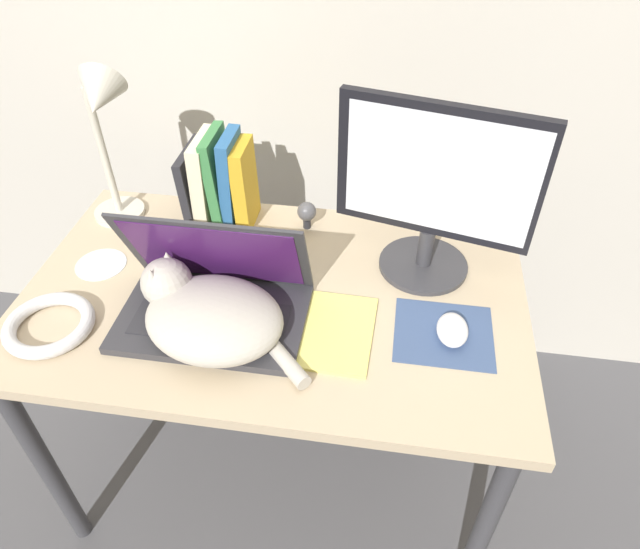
{
  "coord_description": "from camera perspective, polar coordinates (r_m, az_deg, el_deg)",
  "views": [
    {
      "loc": [
        0.25,
        -0.57,
        1.59
      ],
      "look_at": [
        0.11,
        0.31,
        0.81
      ],
      "focal_mm": 32.0,
      "sensor_mm": 36.0,
      "label": 1
    }
  ],
  "objects": [
    {
      "name": "desk",
      "position": [
        1.35,
        -4.5,
        -4.38
      ],
      "size": [
        1.13,
        0.69,
        0.71
      ],
      "color": "tan",
      "rests_on": "ground_plane"
    },
    {
      "name": "laptop",
      "position": [
        1.23,
        -10.59,
        -2.34
      ],
      "size": [
        0.4,
        0.25,
        0.25
      ],
      "color": "#2D2D33",
      "rests_on": "desk"
    },
    {
      "name": "cat",
      "position": [
        1.19,
        -11.16,
        -3.83
      ],
      "size": [
        0.39,
        0.29,
        0.14
      ],
      "color": "#B2ADA3",
      "rests_on": "desk"
    },
    {
      "name": "external_monitor",
      "position": [
        1.25,
        11.41,
        8.34
      ],
      "size": [
        0.43,
        0.21,
        0.41
      ],
      "color": "#333338",
      "rests_on": "desk"
    },
    {
      "name": "mousepad",
      "position": [
        1.23,
        12.24,
        -5.79
      ],
      "size": [
        0.21,
        0.18,
        0.0
      ],
      "color": "#384C75",
      "rests_on": "desk"
    },
    {
      "name": "computer_mouse",
      "position": [
        1.21,
        13.1,
        -5.41
      ],
      "size": [
        0.07,
        0.1,
        0.03
      ],
      "color": "silver",
      "rests_on": "mousepad"
    },
    {
      "name": "book_row",
      "position": [
        1.47,
        -10.04,
        9.15
      ],
      "size": [
        0.17,
        0.17,
        0.25
      ],
      "color": "#232328",
      "rests_on": "desk"
    },
    {
      "name": "desk_lamp",
      "position": [
        1.45,
        -20.92,
        13.95
      ],
      "size": [
        0.17,
        0.17,
        0.42
      ],
      "color": "beige",
      "rests_on": "desk"
    },
    {
      "name": "cable_coil",
      "position": [
        1.33,
        -25.47,
        -4.54
      ],
      "size": [
        0.19,
        0.19,
        0.03
      ],
      "color": "silver",
      "rests_on": "desk"
    },
    {
      "name": "notepad",
      "position": [
        1.2,
        1.01,
        -5.65
      ],
      "size": [
        0.19,
        0.23,
        0.01
      ],
      "color": "#E5DB6B",
      "rests_on": "desk"
    },
    {
      "name": "webcam",
      "position": [
        1.46,
        -1.33,
        6.23
      ],
      "size": [
        0.05,
        0.05,
        0.07
      ],
      "color": "#232328",
      "rests_on": "desk"
    },
    {
      "name": "cd_disc",
      "position": [
        1.46,
        -21.06,
        0.94
      ],
      "size": [
        0.12,
        0.12,
        0.0
      ],
      "color": "silver",
      "rests_on": "desk"
    }
  ]
}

